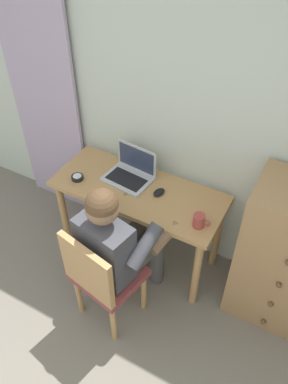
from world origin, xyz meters
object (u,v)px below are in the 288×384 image
chair (102,276)px  laptop (130,172)px  dresser (288,258)px  computer_mouse (159,192)px  desk_clock (77,177)px  person_seated (119,241)px  coffee_mug (199,221)px  desk (139,201)px

chair → laptop: 0.79m
dresser → computer_mouse: size_ratio=11.41×
dresser → desk_clock: 1.58m
chair → computer_mouse: chair is taller
chair → person_seated: (0.03, 0.18, 0.18)m
dresser → chair: bearing=-147.2°
dresser → coffee_mug: 0.65m
desk → laptop: bearing=143.0°
chair → computer_mouse: (0.09, 0.65, 0.26)m
dresser → coffee_mug: (-0.59, -0.17, 0.22)m
laptop → computer_mouse: laptop is taller
dresser → desk: bearing=-177.4°
laptop → coffee_mug: 0.67m
laptop → desk_clock: size_ratio=4.05×
desk → chair: bearing=-84.0°
person_seated → desk_clock: 0.64m
desk → dresser: dresser is taller
laptop → computer_mouse: 0.28m
dresser → person_seated: (-1.01, -0.49, 0.11)m
desk → computer_mouse: bearing=10.4°
person_seated → desk_clock: (-0.55, 0.32, 0.08)m
chair → desk_clock: chair is taller
desk_clock → coffee_mug: 0.98m
coffee_mug → desk: bearing=167.1°
laptop → desk_clock: 0.40m
dresser → laptop: 1.24m
desk → laptop: 0.22m
person_seated → desk_clock: size_ratio=13.37×
dresser → chair: 1.24m
dresser → person_seated: person_seated is taller
person_seated → laptop: person_seated is taller
chair → coffee_mug: (0.45, 0.50, 0.29)m
dresser → person_seated: size_ratio=0.95×
desk → computer_mouse: computer_mouse is taller
laptop → dresser: bearing=-1.8°
desk → person_seated: size_ratio=1.06×
desk_clock → computer_mouse: bearing=13.5°
desk → laptop: size_ratio=3.50×
desk → person_seated: (0.10, -0.44, 0.06)m
desk → computer_mouse: (0.15, 0.03, 0.14)m
person_seated → desk_clock: person_seated is taller
person_seated → coffee_mug: bearing=37.3°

